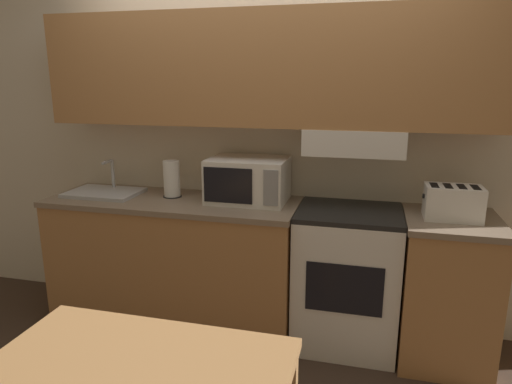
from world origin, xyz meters
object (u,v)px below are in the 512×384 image
at_px(paper_towel_roll, 172,179).
at_px(toaster, 453,202).
at_px(stove_range, 346,278).
at_px(sink_basin, 104,192).
at_px(microwave, 248,180).

bearing_deg(paper_towel_roll, toaster, -2.37).
bearing_deg(toaster, stove_range, 176.72).
xyz_separation_m(toaster, sink_basin, (-2.28, 0.01, -0.08)).
relative_size(microwave, toaster, 1.56).
distance_m(stove_range, toaster, 0.80).
bearing_deg(stove_range, microwave, 174.91).
xyz_separation_m(sink_basin, paper_towel_roll, (0.49, 0.06, 0.11)).
bearing_deg(stove_range, sink_basin, -179.36).
xyz_separation_m(microwave, paper_towel_roll, (-0.54, -0.02, -0.02)).
bearing_deg(stove_range, paper_towel_roll, 178.07).
height_order(microwave, sink_basin, microwave).
relative_size(stove_range, paper_towel_roll, 3.61).
height_order(stove_range, microwave, microwave).
distance_m(toaster, sink_basin, 2.28).
bearing_deg(sink_basin, microwave, 4.36).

